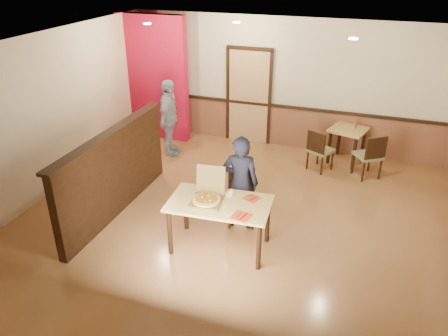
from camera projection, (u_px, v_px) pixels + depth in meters
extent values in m
plane|color=#A56F40|center=(234.00, 225.00, 7.06)|extent=(7.00, 7.00, 0.00)
plane|color=black|center=(236.00, 50.00, 5.80)|extent=(7.00, 7.00, 0.00)
plane|color=#F6E8C0|center=(285.00, 84.00, 9.38)|extent=(7.00, 0.00, 7.00)
plane|color=#F6E8C0|center=(41.00, 119.00, 7.47)|extent=(0.00, 7.00, 7.00)
cube|color=brown|center=(282.00, 126.00, 9.78)|extent=(7.00, 0.04, 0.90)
cube|color=black|center=(283.00, 106.00, 9.55)|extent=(7.00, 0.06, 0.06)
cube|color=tan|center=(249.00, 97.00, 9.74)|extent=(0.90, 0.06, 2.10)
cube|color=black|center=(115.00, 174.00, 7.17)|extent=(0.14, 3.00, 1.40)
cube|color=black|center=(110.00, 133.00, 6.85)|extent=(0.20, 3.10, 0.05)
cube|color=#AD0C2D|center=(154.00, 78.00, 9.82)|extent=(1.60, 0.20, 2.78)
cylinder|color=#FFEDB2|center=(147.00, 24.00, 8.01)|extent=(0.14, 0.14, 0.02)
cylinder|color=#FFEDB2|center=(237.00, 22.00, 8.16)|extent=(0.14, 0.14, 0.02)
cylinder|color=#FFEDB2|center=(353.00, 39.00, 6.66)|extent=(0.14, 0.14, 0.02)
cube|color=#D6B25A|center=(220.00, 203.00, 6.21)|extent=(1.52, 0.94, 0.04)
cylinder|color=black|center=(170.00, 232.00, 6.25)|extent=(0.07, 0.07, 0.74)
cylinder|color=black|center=(186.00, 208.00, 6.83)|extent=(0.07, 0.07, 0.74)
cylinder|color=black|center=(259.00, 247.00, 5.94)|extent=(0.07, 0.07, 0.74)
cylinder|color=black|center=(268.00, 220.00, 6.52)|extent=(0.07, 0.07, 0.74)
cube|color=olive|center=(241.00, 199.00, 6.94)|extent=(0.56, 0.56, 0.06)
cube|color=black|center=(241.00, 179.00, 7.02)|extent=(0.42, 0.17, 0.43)
cylinder|color=black|center=(229.00, 218.00, 6.90)|extent=(0.04, 0.04, 0.39)
cylinder|color=black|center=(230.00, 206.00, 7.23)|extent=(0.04, 0.04, 0.39)
cylinder|color=black|center=(253.00, 219.00, 6.89)|extent=(0.04, 0.04, 0.39)
cylinder|color=black|center=(252.00, 206.00, 7.22)|extent=(0.04, 0.04, 0.39)
cube|color=olive|center=(321.00, 150.00, 8.68)|extent=(0.57, 0.57, 0.06)
cube|color=black|center=(316.00, 142.00, 8.46)|extent=(0.38, 0.22, 0.40)
cylinder|color=black|center=(332.00, 161.00, 8.78)|extent=(0.04, 0.04, 0.37)
cylinder|color=black|center=(322.00, 166.00, 8.57)|extent=(0.04, 0.04, 0.37)
cylinder|color=black|center=(318.00, 156.00, 9.01)|extent=(0.04, 0.04, 0.37)
cylinder|color=black|center=(307.00, 161.00, 8.80)|extent=(0.04, 0.04, 0.37)
cube|color=olive|center=(368.00, 155.00, 8.40)|extent=(0.62, 0.62, 0.06)
cube|color=black|center=(376.00, 148.00, 8.12)|extent=(0.37, 0.28, 0.43)
cylinder|color=black|center=(369.00, 162.00, 8.72)|extent=(0.04, 0.04, 0.39)
cylinder|color=black|center=(380.00, 170.00, 8.40)|extent=(0.04, 0.04, 0.39)
cylinder|color=black|center=(353.00, 164.00, 8.63)|extent=(0.04, 0.04, 0.39)
cylinder|color=black|center=(363.00, 173.00, 8.31)|extent=(0.04, 0.04, 0.39)
cube|color=#D6B25A|center=(348.00, 130.00, 8.88)|extent=(0.84, 0.84, 0.04)
cylinder|color=black|center=(329.00, 147.00, 8.99)|extent=(0.07, 0.07, 0.69)
cylinder|color=black|center=(339.00, 139.00, 9.37)|extent=(0.07, 0.07, 0.69)
cylinder|color=black|center=(354.00, 154.00, 8.72)|extent=(0.07, 0.07, 0.69)
cylinder|color=black|center=(363.00, 145.00, 9.10)|extent=(0.07, 0.07, 0.69)
imported|color=black|center=(240.00, 183.00, 6.73)|extent=(0.61, 0.45, 1.55)
imported|color=#96969E|center=(169.00, 118.00, 9.18)|extent=(0.56, 1.02, 1.64)
cube|color=brown|center=(206.00, 201.00, 6.19)|extent=(0.47, 0.47, 0.03)
cube|color=brown|center=(211.00, 179.00, 6.31)|extent=(0.43, 0.13, 0.42)
cylinder|color=gold|center=(206.00, 200.00, 6.18)|extent=(0.43, 0.43, 0.03)
cube|color=red|center=(241.00, 216.00, 5.87)|extent=(0.28, 0.28, 0.01)
cylinder|color=silver|center=(239.00, 215.00, 5.88)|extent=(0.04, 0.21, 0.01)
cube|color=silver|center=(243.00, 216.00, 5.86)|extent=(0.05, 0.22, 0.00)
cube|color=red|center=(252.00, 198.00, 6.29)|extent=(0.27, 0.27, 0.00)
cylinder|color=silver|center=(250.00, 198.00, 6.30)|extent=(0.07, 0.17, 0.01)
cube|color=silver|center=(254.00, 199.00, 6.28)|extent=(0.08, 0.18, 0.00)
cylinder|color=brown|center=(355.00, 124.00, 8.90)|extent=(0.05, 0.05, 0.14)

